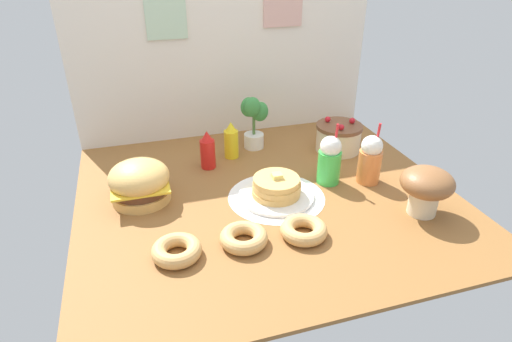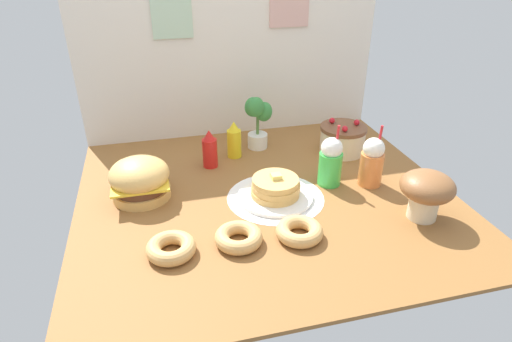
{
  "view_description": "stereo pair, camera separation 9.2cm",
  "coord_description": "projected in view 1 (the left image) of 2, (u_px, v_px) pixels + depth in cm",
  "views": [
    {
      "loc": [
        -60.33,
        -180.21,
        117.76
      ],
      "look_at": [
        -3.44,
        8.41,
        10.12
      ],
      "focal_mm": 29.89,
      "sensor_mm": 36.0,
      "label": 1
    },
    {
      "loc": [
        -51.47,
        -182.66,
        117.76
      ],
      "look_at": [
        -3.44,
        8.41,
        10.12
      ],
      "focal_mm": 29.89,
      "sensor_mm": 36.0,
      "label": 2
    }
  ],
  "objects": [
    {
      "name": "cream_soda_cup",
      "position": [
        330.0,
        160.0,
        2.28
      ],
      "size": [
        12.54,
        12.54,
        34.23
      ],
      "color": "green",
      "rests_on": "ground_plane"
    },
    {
      "name": "back_wall",
      "position": [
        226.0,
        56.0,
        2.7
      ],
      "size": [
        191.94,
        4.2,
        103.82
      ],
      "color": "silver",
      "rests_on": "ground_plane"
    },
    {
      "name": "donut_vanilla",
      "position": [
        304.0,
        230.0,
        1.9
      ],
      "size": [
        21.21,
        21.21,
        6.39
      ],
      "color": "tan",
      "rests_on": "ground_plane"
    },
    {
      "name": "mushroom_stool",
      "position": [
        426.0,
        186.0,
        2.01
      ],
      "size": [
        25.09,
        25.09,
        23.95
      ],
      "color": "beige",
      "rests_on": "ground_plane"
    },
    {
      "name": "potted_plant",
      "position": [
        254.0,
        120.0,
        2.65
      ],
      "size": [
        16.54,
        13.53,
        34.78
      ],
      "color": "white",
      "rests_on": "ground_plane"
    },
    {
      "name": "orange_float_cup",
      "position": [
        370.0,
        159.0,
        2.29
      ],
      "size": [
        12.54,
        12.54,
        34.23
      ],
      "color": "orange",
      "rests_on": "ground_plane"
    },
    {
      "name": "ketchup_bottle",
      "position": [
        208.0,
        151.0,
        2.45
      ],
      "size": [
        8.67,
        8.67,
        22.81
      ],
      "color": "red",
      "rests_on": "ground_plane"
    },
    {
      "name": "doily_mat",
      "position": [
        276.0,
        197.0,
        2.21
      ],
      "size": [
        50.17,
        50.17,
        0.4
      ],
      "primitive_type": "cylinder",
      "color": "white",
      "rests_on": "ground_plane"
    },
    {
      "name": "layer_cake",
      "position": [
        338.0,
        137.0,
        2.66
      ],
      "size": [
        28.46,
        28.46,
        20.75
      ],
      "color": "beige",
      "rests_on": "ground_plane"
    },
    {
      "name": "pancake_stack",
      "position": [
        276.0,
        189.0,
        2.18
      ],
      "size": [
        38.77,
        38.77,
        13.57
      ],
      "color": "white",
      "rests_on": "doily_mat"
    },
    {
      "name": "ground_plane",
      "position": [
        267.0,
        196.0,
        2.24
      ],
      "size": [
        191.94,
        173.66,
        2.0
      ],
      "primitive_type": "cube",
      "color": "brown"
    },
    {
      "name": "donut_chocolate",
      "position": [
        244.0,
        237.0,
        1.85
      ],
      "size": [
        21.21,
        21.21,
        6.39
      ],
      "color": "tan",
      "rests_on": "ground_plane"
    },
    {
      "name": "burger",
      "position": [
        140.0,
        182.0,
        2.14
      ],
      "size": [
        30.24,
        30.24,
        21.81
      ],
      "color": "#DBA859",
      "rests_on": "ground_plane"
    },
    {
      "name": "mustard_bottle",
      "position": [
        231.0,
        141.0,
        2.57
      ],
      "size": [
        8.67,
        8.67,
        22.81
      ],
      "color": "yellow",
      "rests_on": "ground_plane"
    },
    {
      "name": "donut_pink_glaze",
      "position": [
        177.0,
        250.0,
        1.78
      ],
      "size": [
        21.21,
        21.21,
        6.39
      ],
      "color": "tan",
      "rests_on": "ground_plane"
    }
  ]
}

